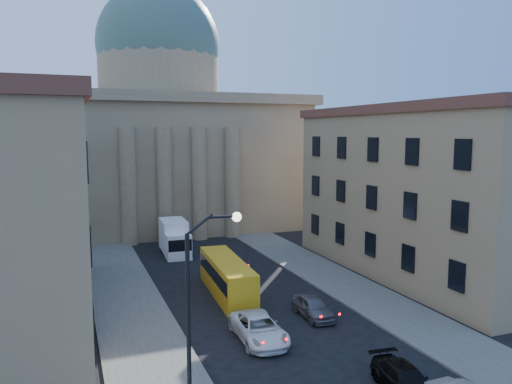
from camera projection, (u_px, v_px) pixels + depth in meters
sidewalk_left at (138, 328)px, 31.66m from camera, size 5.00×60.00×0.15m
sidewalk_right at (366, 296)px, 37.69m from camera, size 5.00×60.00×0.15m
church at (161, 136)px, 68.02m from camera, size 68.02×28.76×36.60m
building_right at (426, 190)px, 43.54m from camera, size 11.60×26.60×14.70m
street_lamp at (200, 292)px, 22.31m from camera, size 2.62×0.44×8.83m
car_left_mid at (259, 329)px, 29.78m from camera, size 2.64×5.46×1.50m
car_right_mid at (405, 380)px, 23.77m from camera, size 2.23×4.65×1.31m
car_right_far at (313, 307)px, 33.58m from camera, size 1.77×4.19×1.41m
car_right_distant at (231, 263)px, 45.08m from camera, size 1.81×4.02×1.28m
city_bus at (227, 276)px, 38.12m from camera, size 2.87×9.92×2.76m
box_truck at (175, 238)px, 50.99m from camera, size 2.69×6.30×3.41m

